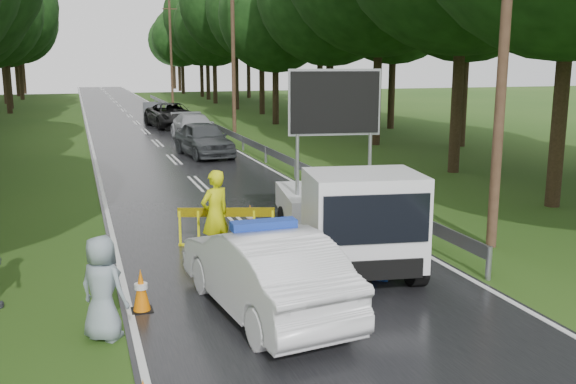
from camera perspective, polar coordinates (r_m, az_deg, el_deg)
name	(u,v)px	position (r m, az deg, el deg)	size (l,w,h in m)	color
ground	(317,301)	(12.06, 2.63, -9.64)	(160.00, 160.00, 0.00)	#254915
road	(145,132)	(40.92, -12.56, 5.26)	(7.00, 140.00, 0.02)	black
guardrail	(205,122)	(41.07, -7.38, 6.22)	(0.12, 60.06, 0.70)	gray
utility_pole_near	(505,29)	(15.55, 18.74, 13.59)	(1.40, 0.24, 10.00)	#402B1D
utility_pole_mid	(233,48)	(39.59, -4.90, 12.62)	(1.40, 0.24, 10.00)	#402B1D
utility_pole_far	(171,53)	(65.15, -10.36, 12.09)	(1.40, 0.24, 10.00)	#402B1D
police_sedan	(264,271)	(11.29, -2.13, -7.03)	(2.19, 4.77, 1.67)	white
work_truck	(347,215)	(13.79, 5.29, -2.06)	(3.06, 5.46, 4.13)	gray
barrier	(226,217)	(15.29, -5.51, -2.25)	(2.20, 0.73, 0.95)	#EDEA0C
officer	(215,215)	(14.32, -6.49, -2.03)	(0.73, 0.48, 2.02)	#D7DE0C
civilian	(378,241)	(12.77, 7.98, -4.32)	(0.86, 0.67, 1.78)	#1A45A9
bystander_right	(102,288)	(10.62, -16.17, -8.21)	(0.83, 0.54, 1.71)	gray
queue_car_first	(204,139)	(29.94, -7.50, 4.70)	(1.88, 4.67, 1.59)	#383C3F
queue_car_second	(194,127)	(35.93, -8.35, 5.71)	(2.04, 5.02, 1.46)	#9D9EA4
queue_car_third	(172,115)	(43.13, -10.29, 6.72)	(2.65, 5.75, 1.60)	black
queue_car_fourth	(153,111)	(49.00, -11.94, 7.05)	(1.37, 3.93, 1.30)	#393B3F
cone_center	(299,285)	(11.82, 1.00, -8.26)	(0.34, 0.34, 0.73)	black
cone_far	(250,219)	(16.51, -3.38, -2.42)	(0.36, 0.36, 0.76)	black
cone_left_mid	(141,291)	(11.73, -12.92, -8.57)	(0.37, 0.37, 0.79)	black
cone_right	(374,236)	(15.14, 7.64, -3.90)	(0.34, 0.34, 0.71)	black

